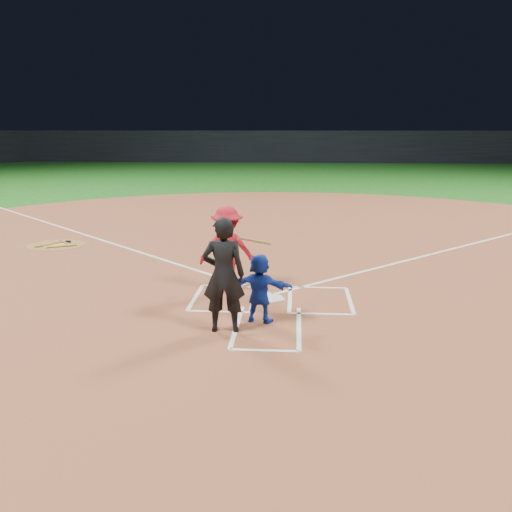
# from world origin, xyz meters

# --- Properties ---
(ground) EXTENTS (120.00, 120.00, 0.00)m
(ground) POSITION_xyz_m (0.00, 0.00, 0.00)
(ground) COLOR #145314
(ground) RESTS_ON ground
(home_plate_dirt) EXTENTS (28.00, 28.00, 0.01)m
(home_plate_dirt) POSITION_xyz_m (0.00, 6.00, 0.01)
(home_plate_dirt) COLOR brown
(home_plate_dirt) RESTS_ON ground
(stadium_wall_far) EXTENTS (80.00, 1.20, 3.20)m
(stadium_wall_far) POSITION_xyz_m (0.00, 48.00, 1.60)
(stadium_wall_far) COLOR black
(stadium_wall_far) RESTS_ON ground
(home_plate) EXTENTS (0.60, 0.60, 0.02)m
(home_plate) POSITION_xyz_m (0.00, 0.00, 0.02)
(home_plate) COLOR silver
(home_plate) RESTS_ON home_plate_dirt
(on_deck_circle) EXTENTS (1.70, 1.70, 0.01)m
(on_deck_circle) POSITION_xyz_m (-6.71, 5.04, 0.02)
(on_deck_circle) COLOR brown
(on_deck_circle) RESTS_ON home_plate_dirt
(on_deck_logo) EXTENTS (0.80, 0.80, 0.00)m
(on_deck_logo) POSITION_xyz_m (-6.71, 5.04, 0.02)
(on_deck_logo) COLOR gold
(on_deck_logo) RESTS_ON on_deck_circle
(on_deck_bat_a) EXTENTS (0.59, 0.68, 0.06)m
(on_deck_bat_a) POSITION_xyz_m (-6.56, 5.29, 0.05)
(on_deck_bat_a) COLOR olive
(on_deck_bat_a) RESTS_ON on_deck_circle
(on_deck_bat_b) EXTENTS (0.51, 0.74, 0.06)m
(on_deck_bat_b) POSITION_xyz_m (-6.91, 4.94, 0.05)
(on_deck_bat_b) COLOR #956036
(on_deck_bat_b) RESTS_ON on_deck_circle
(on_deck_bat_c) EXTENTS (0.77, 0.45, 0.06)m
(on_deck_bat_c) POSITION_xyz_m (-6.41, 4.74, 0.05)
(on_deck_bat_c) COLOR #9F733A
(on_deck_bat_c) RESTS_ON on_deck_circle
(bat_weight_donut) EXTENTS (0.19, 0.19, 0.05)m
(bat_weight_donut) POSITION_xyz_m (-6.51, 5.44, 0.05)
(bat_weight_donut) COLOR black
(bat_weight_donut) RESTS_ON on_deck_circle
(catcher) EXTENTS (1.22, 0.67, 1.26)m
(catcher) POSITION_xyz_m (-0.16, -1.42, 0.64)
(catcher) COLOR #1433AA
(catcher) RESTS_ON home_plate_dirt
(umpire) EXTENTS (0.75, 0.52, 1.99)m
(umpire) POSITION_xyz_m (-0.74, -1.94, 1.01)
(umpire) COLOR black
(umpire) RESTS_ON home_plate_dirt
(chalk_markings) EXTENTS (28.35, 17.32, 0.01)m
(chalk_markings) POSITION_xyz_m (0.00, 5.29, 0.01)
(chalk_markings) COLOR white
(chalk_markings) RESTS_ON home_plate_dirt
(batter_at_plate) EXTENTS (1.55, 0.83, 1.83)m
(batter_at_plate) POSITION_xyz_m (-0.98, 0.53, 0.93)
(batter_at_plate) COLOR #A4121E
(batter_at_plate) RESTS_ON home_plate_dirt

